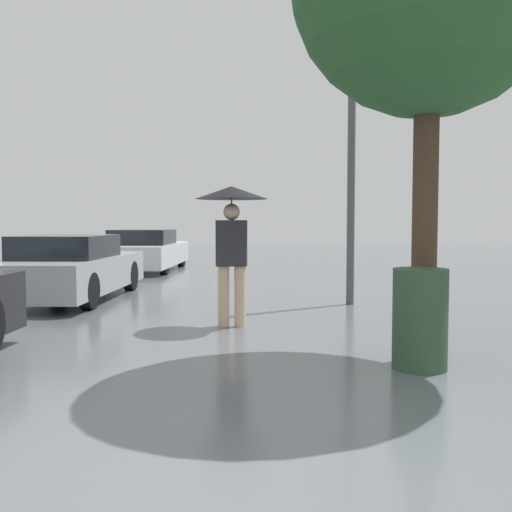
% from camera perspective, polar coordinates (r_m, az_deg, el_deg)
% --- Properties ---
extents(ground_plane, '(60.00, 60.00, 0.00)m').
position_cam_1_polar(ground_plane, '(3.33, -6.99, -21.01)').
color(ground_plane, '#565B60').
extents(pedestrian, '(0.95, 0.95, 1.84)m').
position_cam_1_polar(pedestrian, '(7.47, -2.45, 3.64)').
color(pedestrian, beige).
rests_on(pedestrian, ground_plane).
extents(parked_car_middle, '(1.67, 4.14, 1.14)m').
position_cam_1_polar(parked_car_middle, '(10.73, -18.08, -1.21)').
color(parked_car_middle, '#9EA3A8').
rests_on(parked_car_middle, ground_plane).
extents(parked_car_farthest, '(1.82, 4.39, 1.16)m').
position_cam_1_polar(parked_car_farthest, '(16.56, -11.07, 0.49)').
color(parked_car_farthest, silver).
rests_on(parked_car_farthest, ground_plane).
extents(street_lamp, '(0.24, 0.24, 4.78)m').
position_cam_1_polar(street_lamp, '(9.70, 9.53, 10.99)').
color(street_lamp, '#515456').
rests_on(street_lamp, ground_plane).
extents(trash_bin, '(0.51, 0.51, 0.94)m').
position_cam_1_polar(trash_bin, '(5.58, 16.08, -6.06)').
color(trash_bin, '#2D4C33').
rests_on(trash_bin, ground_plane).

